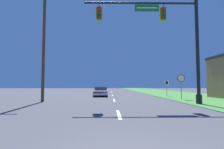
# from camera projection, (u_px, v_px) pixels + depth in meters

# --- Properties ---
(grass_verge_right) EXTENTS (10.00, 110.00, 0.04)m
(grass_verge_right) POSITION_uv_depth(u_px,v_px,m) (168.00, 93.00, 32.76)
(grass_verge_right) COLOR #428438
(grass_verge_right) RESTS_ON ground
(road_center_line) EXTENTS (0.16, 34.80, 0.01)m
(road_center_line) POSITION_uv_depth(u_px,v_px,m) (113.00, 95.00, 24.61)
(road_center_line) COLOR silver
(road_center_line) RESTS_ON ground
(signal_mast) EXTENTS (9.05, 0.47, 8.76)m
(signal_mast) POSITION_uv_depth(u_px,v_px,m) (171.00, 36.00, 13.61)
(signal_mast) COLOR black
(signal_mast) RESTS_ON grass_verge_right
(car_ahead) EXTENTS (1.89, 4.53, 1.19)m
(car_ahead) POSITION_uv_depth(u_px,v_px,m) (101.00, 92.00, 23.24)
(car_ahead) COLOR black
(car_ahead) RESTS_ON ground
(stop_sign) EXTENTS (0.76, 0.07, 2.50)m
(stop_sign) POSITION_uv_depth(u_px,v_px,m) (181.00, 81.00, 17.78)
(stop_sign) COLOR gray
(stop_sign) RESTS_ON grass_verge_right
(route_sign_post) EXTENTS (0.55, 0.06, 2.03)m
(route_sign_post) POSITION_uv_depth(u_px,v_px,m) (167.00, 85.00, 22.62)
(route_sign_post) COLOR gray
(route_sign_post) RESTS_ON grass_verge_right
(utility_pole_near) EXTENTS (1.80, 0.26, 10.40)m
(utility_pole_near) POSITION_uv_depth(u_px,v_px,m) (44.00, 41.00, 15.49)
(utility_pole_near) COLOR #4C3823
(utility_pole_near) RESTS_ON ground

